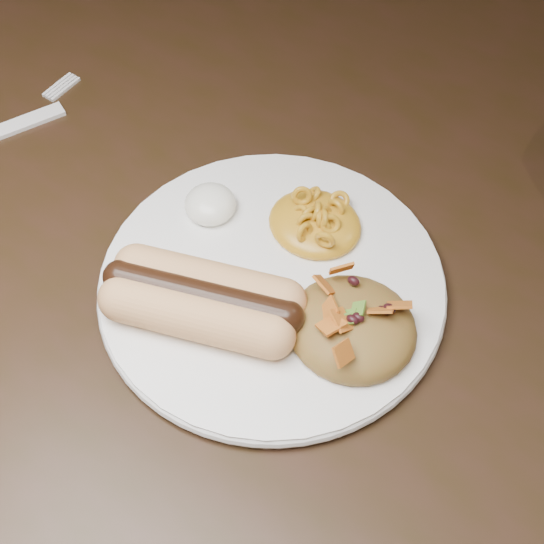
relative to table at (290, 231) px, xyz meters
The scene contains 8 objects.
floor 0.66m from the table, ahead, with size 4.00×4.00×0.00m, color #452712.
table is the anchor object (origin of this frame).
plate 0.16m from the table, 61.96° to the right, with size 0.25×0.25×0.01m, color white.
hotdog 0.21m from the table, 76.84° to the right, with size 0.12×0.10×0.03m.
mac_and_cheese 0.15m from the table, 43.75° to the right, with size 0.07×0.07×0.03m, color orange.
sour_cream 0.15m from the table, 99.01° to the right, with size 0.04×0.04×0.02m, color white.
taco_salad 0.22m from the table, 42.32° to the right, with size 0.09×0.09×0.04m.
fork 0.26m from the table, 152.72° to the right, with size 0.02×0.14×0.00m, color white.
Camera 1 is at (0.26, -0.40, 1.25)m, focal length 55.00 mm.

